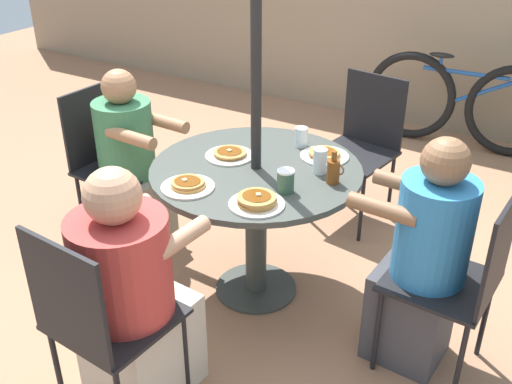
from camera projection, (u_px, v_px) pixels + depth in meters
ground_plane at (256, 289)px, 3.31m from camera, size 12.00×12.00×0.00m
back_fence at (432, 22)px, 5.00m from camera, size 10.00×0.06×1.83m
patio_table at (256, 192)px, 3.02m from camera, size 1.05×1.05×0.75m
umbrella_pole at (256, 103)px, 2.79m from camera, size 0.05×0.05×2.17m
patio_chair_north at (109, 155)px, 3.57m from camera, size 0.46×0.46×0.93m
diner_north at (131, 168)px, 3.50m from camera, size 0.53×0.35×1.09m
patio_chair_east at (97, 317)px, 2.29m from camera, size 0.46×0.46×0.93m
diner_east at (132, 301)px, 2.44m from camera, size 0.41×0.53×1.11m
patio_chair_south at (463, 275)px, 2.52m from camera, size 0.46×0.46×0.93m
diner_south at (422, 265)px, 2.62m from camera, size 0.51×0.35×1.13m
patio_chair_west at (362, 140)px, 3.77m from camera, size 0.49×0.49×0.93m
pancake_plate_a at (230, 154)px, 3.06m from camera, size 0.25×0.25×0.04m
pancake_plate_b at (257, 201)px, 2.61m from camera, size 0.25×0.25×0.06m
pancake_plate_c at (325, 155)px, 3.05m from camera, size 0.25×0.25×0.05m
pancake_plate_d at (188, 185)px, 2.76m from camera, size 0.25×0.25×0.05m
syrup_bottle at (334, 171)px, 2.78m from camera, size 0.09×0.06×0.16m
coffee_cup at (286, 181)px, 2.71m from camera, size 0.08×0.08×0.11m
drinking_glass_a at (301, 137)px, 3.16m from camera, size 0.07×0.07×0.10m
drinking_glass_b at (320, 161)px, 2.87m from camera, size 0.07×0.07×0.12m
bicycle at (461, 103)px, 4.82m from camera, size 1.56×0.44×0.76m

